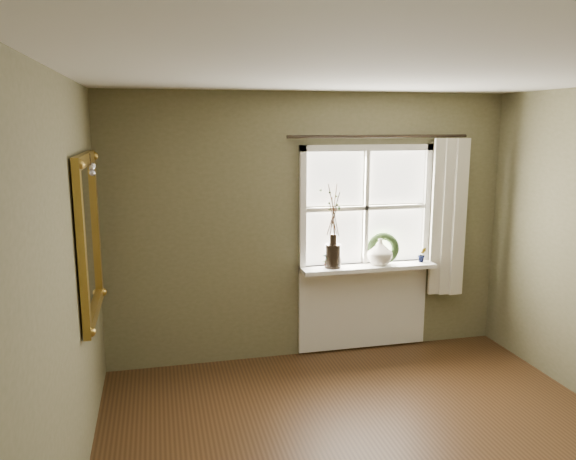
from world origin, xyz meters
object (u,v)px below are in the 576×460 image
(wreath, at_px, (383,252))
(gilt_mirror, at_px, (89,236))
(cream_vase, at_px, (380,252))
(dark_jug, at_px, (333,256))

(wreath, height_order, gilt_mirror, gilt_mirror)
(cream_vase, xyz_separation_m, wreath, (0.05, 0.04, -0.01))
(dark_jug, xyz_separation_m, gilt_mirror, (-2.14, -0.78, 0.45))
(dark_jug, distance_m, cream_vase, 0.49)
(cream_vase, bearing_deg, wreath, 38.60)
(wreath, bearing_deg, cream_vase, -125.72)
(gilt_mirror, bearing_deg, dark_jug, 20.12)
(cream_vase, bearing_deg, gilt_mirror, -163.40)
(dark_jug, xyz_separation_m, cream_vase, (0.49, 0.00, 0.01))
(dark_jug, height_order, wreath, wreath)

